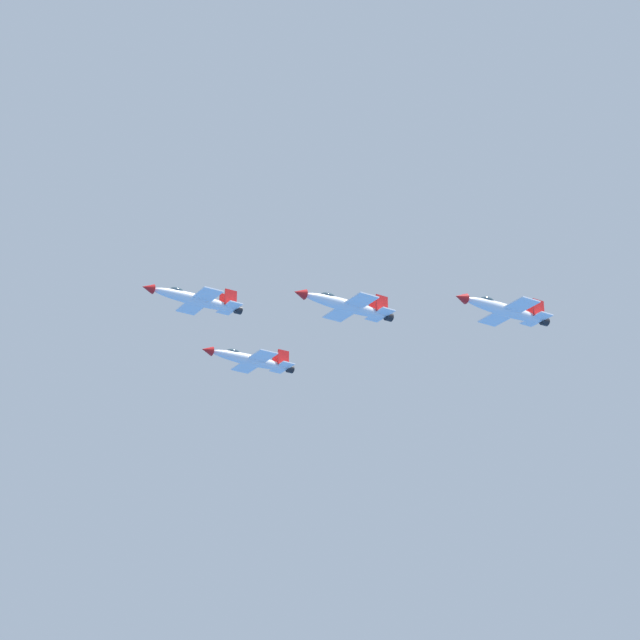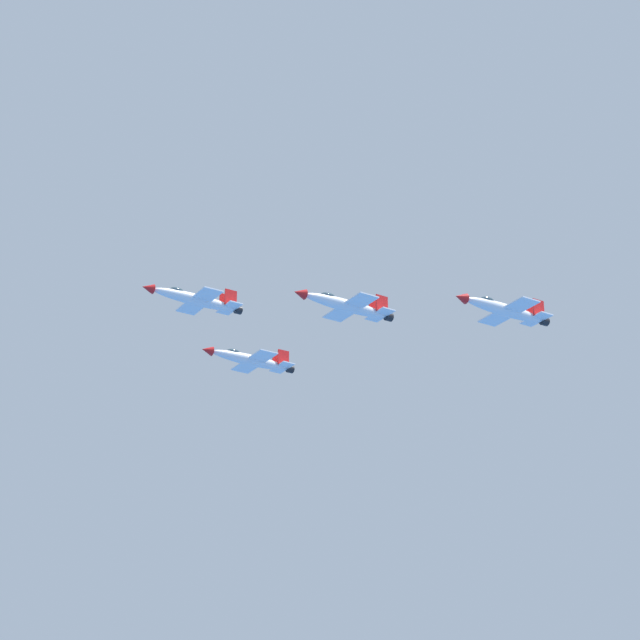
% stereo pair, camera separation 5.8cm
% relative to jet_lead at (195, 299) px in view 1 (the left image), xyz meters
% --- Properties ---
extents(jet_lead, '(17.07, 11.78, 3.93)m').
position_rel_jet_lead_xyz_m(jet_lead, '(0.00, 0.00, 0.00)').
color(jet_lead, white).
extents(jet_left_wingman, '(17.61, 12.41, 4.07)m').
position_rel_jet_lead_xyz_m(jet_left_wingman, '(25.49, -4.97, -3.06)').
color(jet_left_wingman, white).
extents(jet_right_wingman, '(17.69, 12.30, 4.08)m').
position_rel_jet_lead_xyz_m(jet_right_wingman, '(9.01, 24.36, -1.00)').
color(jet_right_wingman, white).
extents(jet_left_outer, '(17.42, 12.30, 4.03)m').
position_rel_jet_lead_xyz_m(jet_left_outer, '(50.99, -9.95, -5.77)').
color(jet_left_outer, white).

